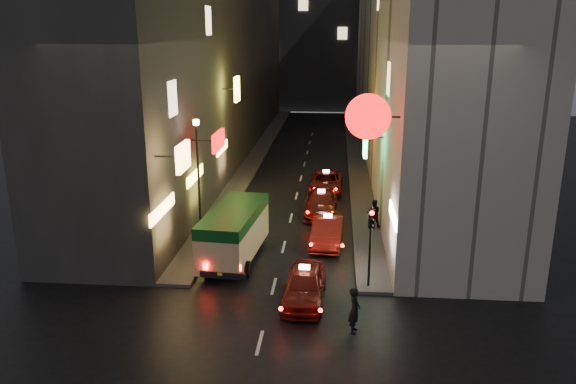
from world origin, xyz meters
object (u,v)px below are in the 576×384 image
(minibus, at_px, (234,228))
(pedestrian_crossing, at_px, (355,307))
(traffic_light, at_px, (371,230))
(taxi_near, at_px, (304,282))
(lamp_post, at_px, (198,174))

(minibus, relative_size, pedestrian_crossing, 3.07)
(pedestrian_crossing, height_order, traffic_light, traffic_light)
(traffic_light, bearing_deg, pedestrian_crossing, -101.50)
(minibus, height_order, taxi_near, minibus)
(minibus, xyz_separation_m, pedestrian_crossing, (5.45, -6.18, -0.61))
(lamp_post, bearing_deg, traffic_light, -28.91)
(minibus, height_order, pedestrian_crossing, minibus)
(minibus, xyz_separation_m, traffic_light, (6.15, -2.74, 1.10))
(minibus, distance_m, lamp_post, 3.46)
(traffic_light, height_order, lamp_post, lamp_post)
(traffic_light, relative_size, lamp_post, 0.56)
(traffic_light, bearing_deg, minibus, 156.00)
(traffic_light, xyz_separation_m, lamp_post, (-8.20, 4.53, 1.04))
(taxi_near, distance_m, pedestrian_crossing, 2.97)
(lamp_post, bearing_deg, pedestrian_crossing, -46.73)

